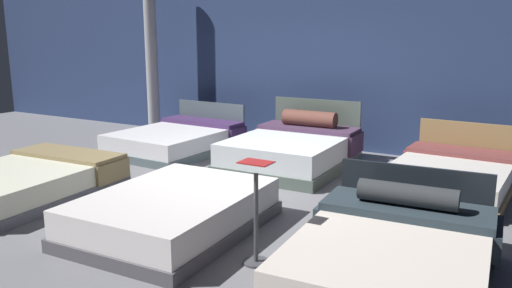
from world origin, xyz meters
TOP-DOWN VIEW (x-y plane):
  - ground_plane at (0.00, 0.00)m, footprint 18.00×18.00m
  - showroom_back_wall at (0.00, 3.00)m, footprint 18.00×0.06m
  - bed_0 at (-2.34, -1.57)m, footprint 1.73×2.20m
  - bed_1 at (0.02, -1.59)m, footprint 1.58×2.12m
  - bed_2 at (2.29, -1.58)m, footprint 1.67×2.14m
  - bed_3 at (-2.26, 1.37)m, footprint 1.75×2.19m
  - bed_4 at (-0.03, 1.39)m, footprint 1.68×2.10m
  - bed_5 at (2.30, 1.33)m, footprint 1.59×2.11m
  - price_sign at (1.15, -1.84)m, footprint 0.28×0.24m
  - support_pillar at (-3.64, 2.38)m, footprint 0.24×0.24m

SIDE VIEW (x-z plane):
  - ground_plane at x=0.00m, z-range -0.02..0.00m
  - bed_0 at x=-2.34m, z-range -0.02..0.41m
  - bed_5 at x=2.30m, z-range -0.19..0.58m
  - bed_1 at x=0.02m, z-range 0.00..0.41m
  - bed_3 at x=-2.26m, z-range -0.17..0.59m
  - bed_2 at x=2.29m, z-range -0.16..0.62m
  - bed_4 at x=-0.03m, z-range -0.20..0.75m
  - price_sign at x=1.15m, z-range -0.11..0.83m
  - showroom_back_wall at x=0.00m, z-range 0.00..3.50m
  - support_pillar at x=-3.64m, z-range 0.00..3.50m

